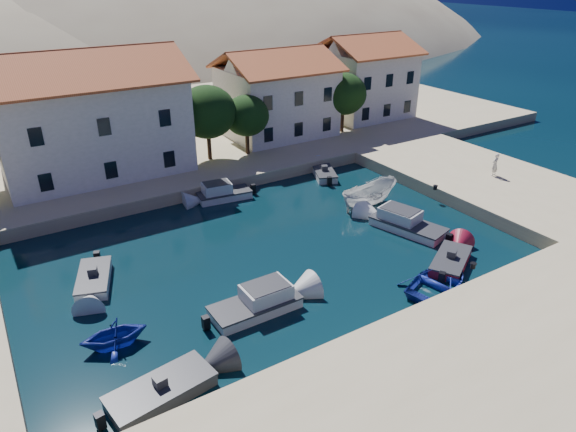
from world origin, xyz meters
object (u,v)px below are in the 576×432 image
at_px(building_right, 365,75).
at_px(rowboat_south, 439,286).
at_px(building_mid, 277,92).
at_px(pedestrian, 495,165).
at_px(cabin_cruiser_east, 408,224).
at_px(building_left, 89,111).
at_px(cabin_cruiser_south, 255,304).
at_px(boat_east, 368,206).

distance_m(building_right, rowboat_south, 34.04).
xyz_separation_m(building_mid, rowboat_south, (-5.79, -27.50, -5.22)).
height_order(rowboat_south, pedestrian, pedestrian).
distance_m(rowboat_south, pedestrian, 16.86).
relative_size(cabin_cruiser_east, pedestrian, 2.93).
relative_size(building_mid, cabin_cruiser_east, 1.91).
height_order(building_left, cabin_cruiser_east, building_left).
distance_m(building_left, rowboat_south, 29.78).
distance_m(building_mid, building_right, 12.04).
bearing_deg(cabin_cruiser_south, building_left, 95.31).
bearing_deg(pedestrian, boat_east, -22.38).
bearing_deg(building_mid, building_left, -176.82).
distance_m(cabin_cruiser_south, pedestrian, 25.09).
height_order(building_left, boat_east, building_left).
height_order(cabin_cruiser_east, pedestrian, pedestrian).
xyz_separation_m(boat_east, pedestrian, (10.97, -2.47, 1.94)).
distance_m(rowboat_south, boat_east, 11.16).
height_order(building_right, cabin_cruiser_south, building_right).
xyz_separation_m(rowboat_south, pedestrian, (14.68, 8.07, 1.94)).
bearing_deg(boat_east, building_left, 40.66).
bearing_deg(building_mid, boat_east, -97.01).
distance_m(boat_east, pedestrian, 11.41).
bearing_deg(rowboat_south, pedestrian, -73.02).
bearing_deg(boat_east, pedestrian, -106.92).
xyz_separation_m(building_right, cabin_cruiser_south, (-27.74, -25.05, -5.00)).
relative_size(building_right, rowboat_south, 1.93).
bearing_deg(rowboat_south, building_left, 12.92).
bearing_deg(rowboat_south, boat_east, -31.19).
relative_size(cabin_cruiser_south, boat_east, 0.93).
bearing_deg(building_mid, cabin_cruiser_south, -123.20).
height_order(building_left, pedestrian, building_left).
bearing_deg(cabin_cruiser_south, boat_east, 27.13).
xyz_separation_m(building_mid, cabin_cruiser_east, (-2.45, -21.52, -4.75)).
bearing_deg(building_mid, rowboat_south, -101.89).
height_order(building_mid, boat_east, building_mid).
distance_m(building_right, cabin_cruiser_east, 27.22).
bearing_deg(pedestrian, rowboat_south, 19.08).
distance_m(building_left, cabin_cruiser_south, 23.80).
relative_size(building_right, cabin_cruiser_south, 1.97).
bearing_deg(building_right, cabin_cruiser_south, -137.91).
xyz_separation_m(building_left, boat_east, (15.91, -15.97, -5.94)).
bearing_deg(pedestrian, building_left, -44.15).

